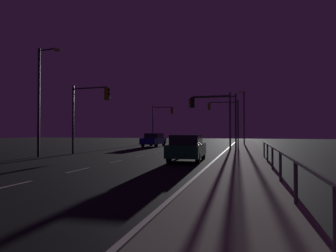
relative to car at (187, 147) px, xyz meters
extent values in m
plane|color=black|center=(-3.96, 3.21, -0.82)|extent=(112.00, 112.00, 0.00)
cube|color=gray|center=(3.19, 3.21, -0.75)|extent=(2.89, 77.00, 0.14)
cube|color=silver|center=(-3.96, -9.29, -0.82)|extent=(0.14, 2.00, 0.01)
cube|color=silver|center=(-3.96, -5.29, -0.82)|extent=(0.14, 2.00, 0.01)
cube|color=silver|center=(-3.96, -1.29, -0.82)|extent=(0.14, 2.00, 0.01)
cube|color=silver|center=(-3.96, 2.71, -0.82)|extent=(0.14, 2.00, 0.01)
cube|color=silver|center=(-3.96, 6.71, -0.82)|extent=(0.14, 2.00, 0.01)
cube|color=silver|center=(-3.96, 10.71, -0.82)|extent=(0.14, 2.00, 0.01)
cube|color=silver|center=(-3.96, 14.71, -0.82)|extent=(0.14, 2.00, 0.01)
cube|color=silver|center=(-3.96, 18.71, -0.82)|extent=(0.14, 2.00, 0.01)
cube|color=silver|center=(-3.96, 22.71, -0.82)|extent=(0.14, 2.00, 0.01)
cube|color=silver|center=(-3.96, 26.71, -0.82)|extent=(0.14, 2.00, 0.01)
cube|color=silver|center=(-3.96, 30.71, -0.82)|extent=(0.14, 2.00, 0.01)
cube|color=silver|center=(1.50, 8.21, -0.82)|extent=(0.14, 53.00, 0.01)
cube|color=#14592D|center=(0.00, 0.07, -0.15)|extent=(1.99, 4.47, 0.70)
cube|color=#1E2328|center=(0.01, -0.18, 0.47)|extent=(1.70, 2.52, 0.55)
cylinder|color=black|center=(-0.86, 1.44, -0.50)|extent=(0.24, 0.65, 0.64)
cylinder|color=black|center=(0.74, 1.50, -0.50)|extent=(0.24, 0.65, 0.64)
cylinder|color=black|center=(-0.75, -1.37, -0.50)|extent=(0.24, 0.65, 0.64)
cylinder|color=black|center=(0.85, -1.31, -0.50)|extent=(0.24, 0.65, 0.64)
cube|color=navy|center=(-7.16, 15.86, -0.15)|extent=(1.95, 4.45, 0.70)
cube|color=#1E2328|center=(-7.16, 16.11, 0.47)|extent=(1.67, 2.51, 0.55)
cylinder|color=black|center=(-6.40, 14.43, -0.50)|extent=(0.24, 0.65, 0.64)
cylinder|color=black|center=(-8.00, 14.48, -0.50)|extent=(0.24, 0.65, 0.64)
cylinder|color=black|center=(-6.32, 17.25, -0.50)|extent=(0.24, 0.65, 0.64)
cylinder|color=black|center=(-7.92, 17.29, -0.50)|extent=(0.24, 0.65, 0.64)
cylinder|color=#38383D|center=(2.43, 10.98, 1.90)|extent=(0.16, 0.16, 5.16)
cylinder|color=#2D3033|center=(0.32, 10.98, 4.23)|extent=(4.22, 0.12, 0.11)
cube|color=olive|center=(-1.79, 10.99, 3.70)|extent=(0.28, 0.34, 0.95)
sphere|color=black|center=(-1.94, 10.99, 4.00)|extent=(0.20, 0.20, 0.20)
sphere|color=black|center=(-1.94, 10.99, 3.70)|extent=(0.20, 0.20, 0.20)
sphere|color=#19D84C|center=(-1.94, 10.99, 3.40)|extent=(0.20, 0.20, 0.20)
cylinder|color=#2D3033|center=(-10.30, 25.34, 2.01)|extent=(0.16, 0.16, 5.67)
cylinder|color=#2D3033|center=(-8.83, 25.34, 4.60)|extent=(2.94, 0.12, 0.11)
cube|color=olive|center=(-7.37, 25.35, 4.07)|extent=(0.28, 0.34, 0.95)
sphere|color=black|center=(-7.21, 25.35, 4.37)|extent=(0.20, 0.20, 0.20)
sphere|color=black|center=(-7.21, 25.35, 4.07)|extent=(0.20, 0.20, 0.20)
sphere|color=#19D84C|center=(-7.21, 25.35, 3.77)|extent=(0.20, 0.20, 0.20)
cylinder|color=#4C4C51|center=(2.00, 9.34, 1.85)|extent=(0.16, 0.16, 5.06)
cylinder|color=#38383D|center=(0.33, 9.39, 4.13)|extent=(3.35, 0.20, 0.11)
cube|color=black|center=(-1.35, 9.43, 3.60)|extent=(0.29, 0.35, 0.95)
sphere|color=black|center=(-1.50, 9.44, 3.90)|extent=(0.20, 0.20, 0.20)
sphere|color=black|center=(-1.50, 9.44, 3.60)|extent=(0.20, 0.20, 0.20)
sphere|color=#19D84C|center=(-1.50, 9.44, 3.30)|extent=(0.20, 0.20, 0.20)
cylinder|color=#2D3033|center=(-9.89, 3.46, 1.88)|extent=(0.16, 0.16, 5.41)
cylinder|color=#38383D|center=(-8.38, 3.36, 4.34)|extent=(3.04, 0.30, 0.11)
cube|color=olive|center=(-6.86, 3.27, 3.81)|extent=(0.30, 0.36, 0.95)
sphere|color=black|center=(-6.71, 3.26, 4.11)|extent=(0.20, 0.20, 0.20)
sphere|color=black|center=(-6.71, 3.26, 3.81)|extent=(0.20, 0.20, 0.20)
sphere|color=#19D84C|center=(-6.71, 3.26, 3.51)|extent=(0.20, 0.20, 0.20)
cylinder|color=#2D3033|center=(2.32, 22.16, 2.17)|extent=(0.16, 0.16, 5.71)
cylinder|color=#38383D|center=(0.51, 21.90, 4.78)|extent=(3.65, 0.63, 0.11)
cube|color=olive|center=(-1.31, 21.64, 4.26)|extent=(0.33, 0.38, 0.95)
sphere|color=black|center=(-1.47, 21.62, 4.56)|extent=(0.20, 0.20, 0.20)
sphere|color=black|center=(-1.47, 21.62, 4.26)|extent=(0.20, 0.20, 0.20)
sphere|color=#19D84C|center=(-1.47, 21.62, 3.96)|extent=(0.20, 0.20, 0.20)
cylinder|color=#4C4C51|center=(3.08, 22.82, 2.77)|extent=(0.18, 0.18, 6.90)
cylinder|color=#4C4C51|center=(2.85, 22.08, 6.07)|extent=(0.57, 1.51, 0.10)
ellipsoid|color=#F9D172|center=(2.61, 21.34, 5.97)|extent=(0.56, 0.36, 0.24)
cylinder|color=#38383D|center=(-10.58, 0.31, 2.97)|extent=(0.18, 0.18, 7.58)
cylinder|color=#2D3033|center=(-9.79, 0.24, 6.61)|extent=(1.59, 0.25, 0.10)
ellipsoid|color=#F9D172|center=(-9.00, 0.16, 6.51)|extent=(0.56, 0.36, 0.24)
cylinder|color=#59595E|center=(4.49, -10.00, -0.21)|extent=(0.09, 0.09, 0.95)
cylinder|color=#59595E|center=(4.49, -6.86, -0.21)|extent=(0.09, 0.09, 0.95)
cylinder|color=#59595E|center=(4.49, -3.71, -0.21)|extent=(0.09, 0.09, 0.95)
cylinder|color=#59595E|center=(4.49, -0.56, -0.21)|extent=(0.09, 0.09, 0.95)
cylinder|color=#59595E|center=(4.49, 2.58, -0.21)|extent=(0.09, 0.09, 0.95)
cube|color=slate|center=(4.49, -6.86, 0.27)|extent=(0.06, 18.88, 0.06)
camera|label=1|loc=(3.43, -17.20, 0.94)|focal=31.62mm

